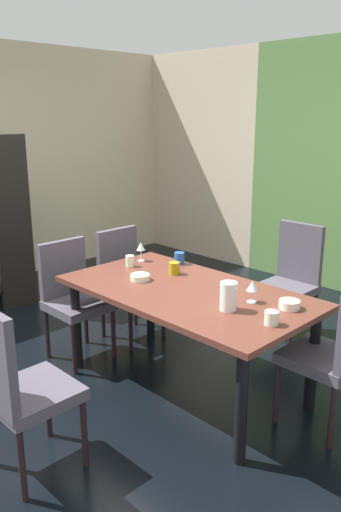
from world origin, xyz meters
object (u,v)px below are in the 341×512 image
chair_left_far (126,278)px  cup_south (174,268)px  cup_rear (179,258)px  pitcher_corner (229,296)px  chair_left_near (73,294)px  wine_glass_near_window (141,247)px  chair_right_far (335,350)px  cup_right (130,261)px  cup_center (272,318)px  dining_table (186,300)px  serving_bowl_north (289,305)px  serving_bowl_near_shelf (140,277)px  chair_head_far (292,276)px  wine_glass_west (252,287)px  chair_head_near (17,383)px

chair_left_far → cup_south: chair_left_far is taller
cup_rear → pitcher_corner: (0.90, -0.49, 0.04)m
chair_left_near → chair_left_far: 0.56m
wine_glass_near_window → chair_left_near: bearing=-114.9°
chair_right_far → chair_left_far: 1.97m
wine_glass_near_window → cup_right: wine_glass_near_window is taller
pitcher_corner → cup_center: bearing=0.3°
pitcher_corner → dining_table: bearing=168.6°
cup_right → cup_center: (1.45, -0.16, -0.00)m
chair_right_far → chair_left_near: 2.05m
dining_table → pitcher_corner: bearing=-11.4°
chair_left_near → pitcher_corner: bearing=97.6°
wine_glass_near_window → serving_bowl_north: wine_glass_near_window is taller
cup_rear → pitcher_corner: size_ratio=0.53×
serving_bowl_north → serving_bowl_near_shelf: bearing=-164.7°
chair_head_far → wine_glass_near_window: size_ratio=6.33×
wine_glass_west → cup_rear: 0.97m
wine_glass_near_window → serving_bowl_near_shelf: bearing=-42.3°
chair_right_far → wine_glass_near_window: bearing=91.3°
chair_left_near → cup_south: bearing=124.4°
cup_south → cup_rear: cup_rear is taller
chair_head_near → cup_rear: 1.78m
chair_head_near → cup_center: bearing=58.1°
wine_glass_west → cup_rear: size_ratio=1.50×
chair_right_far → chair_head_near: bearing=148.2°
chair_head_far → cup_center: size_ratio=12.10×
wine_glass_near_window → cup_center: 1.54m
dining_table → serving_bowl_north: bearing=15.8°
wine_glass_west → chair_left_far: bearing=173.8°
chair_left_near → cup_center: size_ratio=11.39×
chair_left_near → chair_head_near: bearing=44.3°
chair_right_far → serving_bowl_near_shelf: size_ratio=6.77×
serving_bowl_near_shelf → pitcher_corner: pitcher_corner is taller
chair_head_near → chair_head_far: chair_head_far is taller
chair_right_far → cup_center: bearing=148.5°
chair_head_near → serving_bowl_near_shelf: 1.28m
cup_right → cup_rear: size_ratio=0.94×
chair_head_near → cup_center: (0.75, 1.21, 0.24)m
chair_right_far → cup_south: chair_right_far is taller
dining_table → wine_glass_near_window: wine_glass_near_window is taller
chair_left_far → wine_glass_west: bearing=83.8°
wine_glass_near_window → serving_bowl_near_shelf: 0.51m
chair_head_far → cup_south: bearing=72.9°
cup_rear → cup_right: bearing=-124.6°
chair_left_near → cup_center: 1.78m
cup_center → chair_left_far: bearing=168.1°
cup_rear → serving_bowl_near_shelf: bearing=-80.2°
cup_right → cup_south: 0.40m
chair_head_near → serving_bowl_north: chair_head_near is taller
chair_head_near → pitcher_corner: size_ratio=5.55×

